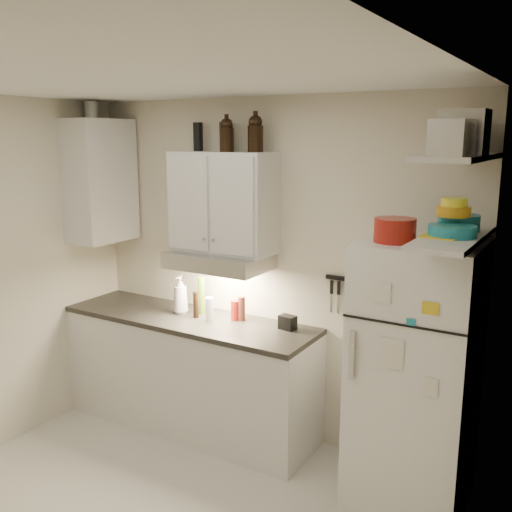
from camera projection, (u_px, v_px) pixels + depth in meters
The scene contains 34 objects.
ceiling at pixel (121, 75), 2.85m from camera, with size 3.20×3.00×0.02m, color white.
back_wall at pixel (269, 270), 4.38m from camera, with size 3.20×0.02×2.60m, color beige.
right_wall at pixel (430, 391), 2.30m from camera, with size 0.02×3.00×2.60m, color beige.
base_cabinet at pixel (190, 374), 4.58m from camera, with size 2.10×0.60×0.88m, color silver.
countertop at pixel (189, 319), 4.48m from camera, with size 2.10×0.62×0.04m, color #2B2925.
upper_cabinet at pixel (223, 202), 4.28m from camera, with size 0.80×0.33×0.75m, color silver.
side_cabinet at pixel (100, 181), 4.71m from camera, with size 0.33×0.55×1.00m, color silver.
range_hood at pixel (219, 260), 4.31m from camera, with size 0.76×0.46×0.12m, color silver.
fridge at pixel (415, 375), 3.55m from camera, with size 0.70×0.68×1.70m, color white.
shelf_hi at pixel (459, 157), 3.06m from camera, with size 0.30×0.95×0.03m, color silver.
shelf_lo at pixel (453, 238), 3.15m from camera, with size 0.30×0.95×0.03m, color silver.
knife_strip at pixel (354, 280), 4.01m from camera, with size 0.42×0.02×0.03m, color black.
dutch_oven at pixel (395, 230), 3.34m from camera, with size 0.25×0.25×0.14m, color maroon.
book_stack at pixel (443, 242), 3.12m from camera, with size 0.20×0.25×0.08m, color yellow.
spice_jar at pixel (446, 236), 3.32m from camera, with size 0.05×0.05×0.09m, color silver.
stock_pot at pixel (466, 137), 3.27m from camera, with size 0.26×0.26×0.19m, color silver.
tin_a at pixel (464, 132), 2.91m from camera, with size 0.23×0.21×0.23m, color #AAAAAD.
tin_b at pixel (451, 138), 2.71m from camera, with size 0.17×0.17×0.17m, color #AAAAAD.
bowl_teal at pixel (459, 223), 3.29m from camera, with size 0.24×0.24×0.09m, color teal.
bowl_orange at pixel (454, 211), 3.20m from camera, with size 0.19×0.19×0.06m, color orange.
bowl_yellow at pixel (454, 202), 3.19m from camera, with size 0.15×0.15×0.05m, color yellow.
plates at pixel (452, 231), 3.09m from camera, with size 0.26×0.26×0.06m, color teal.
growler_a at pixel (227, 135), 4.10m from camera, with size 0.10×0.10×0.25m, color black, non-canonical shape.
growler_b at pixel (255, 133), 4.06m from camera, with size 0.11×0.11×0.27m, color black, non-canonical shape.
thermos_a at pixel (224, 137), 4.25m from camera, with size 0.07×0.07×0.22m, color black.
thermos_b at pixel (198, 137), 4.37m from camera, with size 0.07×0.07×0.22m, color black.
side_jar at pixel (91, 110), 4.65m from camera, with size 0.11×0.11×0.14m, color silver.
soap_bottle at pixel (180, 293), 4.54m from camera, with size 0.13×0.13×0.34m, color silver.
pepper_mill at pixel (241, 308), 4.38m from camera, with size 0.06×0.06×0.19m, color brown.
oil_bottle at pixel (201, 296), 4.54m from camera, with size 0.06×0.06×0.30m, color #4D751D.
vinegar_bottle at pixel (196, 305), 4.44m from camera, with size 0.04×0.04×0.21m, color black.
clear_bottle at pixel (210, 309), 4.36m from camera, with size 0.06×0.06×0.19m, color silver.
red_jar at pixel (236, 310), 4.39m from camera, with size 0.08×0.08×0.15m, color maroon.
caddy at pixel (288, 322), 4.19m from camera, with size 0.12×0.09×0.10m, color black.
Camera 1 is at (2.11, -2.20, 2.31)m, focal length 40.00 mm.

